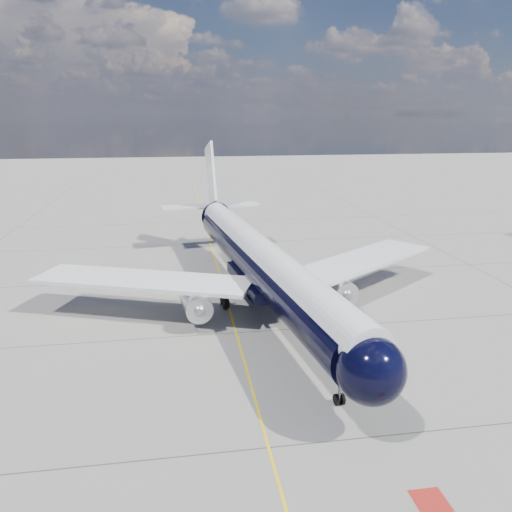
# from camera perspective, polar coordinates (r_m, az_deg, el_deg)

# --- Properties ---
(ground) EXTENTS (320.00, 320.00, 0.00)m
(ground) POSITION_cam_1_polar(r_m,az_deg,el_deg) (60.56, -4.53, -0.92)
(ground) COLOR gray
(ground) RESTS_ON ground
(taxiway_centerline) EXTENTS (0.16, 160.00, 0.01)m
(taxiway_centerline) POSITION_cam_1_polar(r_m,az_deg,el_deg) (55.80, -4.11, -2.38)
(taxiway_centerline) COLOR yellow
(taxiway_centerline) RESTS_ON ground
(red_marking) EXTENTS (1.60, 1.60, 0.01)m
(red_marking) POSITION_cam_1_polar(r_m,az_deg,el_deg) (27.31, 19.30, -24.89)
(red_marking) COLOR maroon
(red_marking) RESTS_ON ground
(main_airliner) EXTENTS (40.25, 49.32, 14.26)m
(main_airliner) POSITION_cam_1_polar(r_m,az_deg,el_deg) (46.58, 0.20, -0.36)
(main_airliner) COLOR black
(main_airliner) RESTS_ON ground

